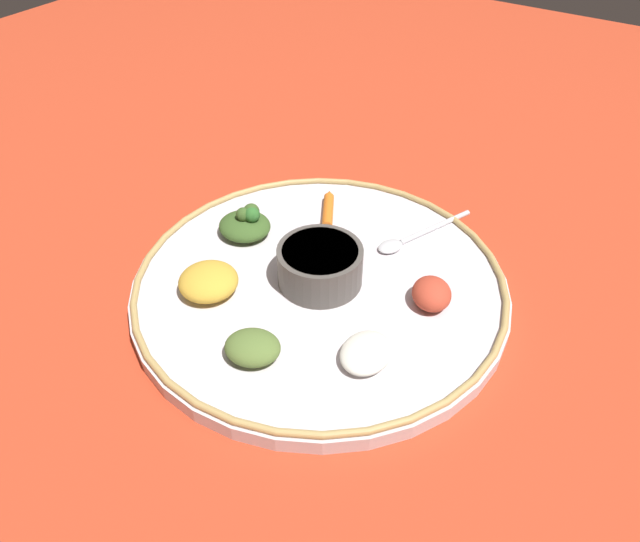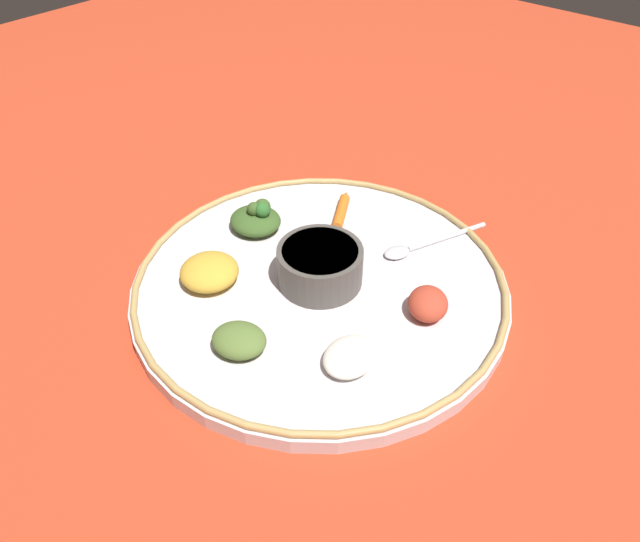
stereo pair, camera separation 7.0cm
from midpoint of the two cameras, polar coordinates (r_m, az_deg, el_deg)
ground_plane at (r=0.72m, az=-2.77°, el=-2.14°), size 2.40×2.40×0.00m
platter at (r=0.71m, az=-2.80°, el=-1.60°), size 0.44×0.44×0.02m
platter_rim at (r=0.70m, az=-2.83°, el=-0.86°), size 0.44×0.44×0.01m
center_bowl at (r=0.69m, az=-2.89°, el=0.51°), size 0.10×0.10×0.05m
spoon at (r=0.77m, az=6.08°, el=3.07°), size 0.07×0.15×0.01m
greens_pile at (r=0.78m, az=-9.65°, el=4.39°), size 0.07×0.07×0.04m
carrot_near_spoon at (r=0.81m, az=-1.68°, el=5.88°), size 0.05×0.08×0.01m
mound_rice_white at (r=0.61m, az=1.14°, el=-7.95°), size 0.05×0.06×0.02m
mound_berbere_red at (r=0.67m, az=7.70°, el=-2.29°), size 0.06×0.07×0.03m
mound_lentil_yellow at (r=0.70m, az=-13.40°, el=-1.09°), size 0.09×0.09×0.03m
mound_collards at (r=0.62m, az=-9.67°, el=-7.35°), size 0.07×0.07×0.03m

